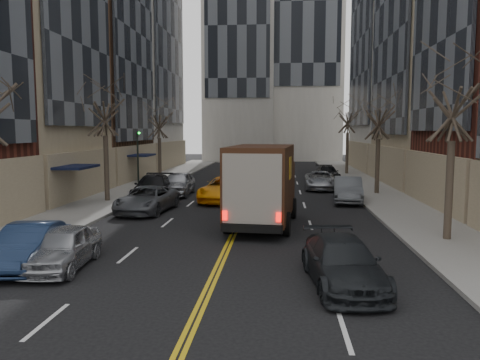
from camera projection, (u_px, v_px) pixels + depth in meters
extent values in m
cube|color=slate|center=(138.00, 188.00, 36.36)|extent=(4.00, 66.00, 0.15)
cube|color=slate|center=(374.00, 190.00, 34.83)|extent=(4.00, 66.00, 0.15)
cube|color=#4C301E|center=(84.00, 46.00, 41.60)|extent=(9.00, 12.00, 24.00)
cube|color=black|center=(135.00, 31.00, 41.07)|extent=(0.20, 10.56, 19.20)
cube|color=#B7B2A8|center=(122.00, 14.00, 54.42)|extent=(11.00, 15.00, 36.00)
cube|color=black|center=(74.00, 167.00, 27.29)|extent=(2.00, 3.00, 0.15)
cube|color=black|center=(60.00, 185.00, 27.47)|extent=(0.20, 3.00, 2.50)
cube|color=black|center=(140.00, 155.00, 40.17)|extent=(2.00, 3.00, 0.15)
cube|color=black|center=(130.00, 167.00, 40.35)|extent=(0.20, 3.00, 2.50)
cube|color=tan|center=(455.00, 12.00, 37.71)|extent=(10.00, 14.00, 28.00)
cube|color=#B7B2A8|center=(417.00, 17.00, 51.67)|extent=(12.00, 15.00, 34.00)
cube|color=black|center=(361.00, 2.00, 52.02)|extent=(0.20, 13.20, 27.20)
cylinder|color=#382D23|center=(107.00, 168.00, 29.19)|extent=(0.30, 0.30, 4.05)
cylinder|color=#382D23|center=(160.00, 159.00, 42.09)|extent=(0.30, 0.30, 3.69)
cylinder|color=#382D23|center=(449.00, 190.00, 18.78)|extent=(0.30, 0.30, 3.96)
cylinder|color=#382D23|center=(377.00, 166.00, 32.66)|extent=(0.30, 0.30, 3.78)
cylinder|color=#382D23|center=(347.00, 153.00, 47.50)|extent=(0.30, 0.30, 4.14)
cylinder|color=black|center=(138.00, 168.00, 31.07)|extent=(0.12, 0.12, 3.80)
imported|color=black|center=(137.00, 132.00, 30.82)|extent=(0.15, 0.18, 0.90)
sphere|color=#0CE526|center=(139.00, 133.00, 30.71)|extent=(0.14, 0.14, 0.14)
cube|color=black|center=(262.00, 214.00, 22.11)|extent=(3.05, 7.19, 0.33)
cube|color=black|center=(269.00, 185.00, 24.51)|extent=(2.73, 2.09, 2.30)
cube|color=black|center=(261.00, 182.00, 21.35)|extent=(3.11, 5.58, 3.28)
cube|color=black|center=(251.00, 228.00, 18.82)|extent=(2.52, 0.43, 0.33)
cube|color=red|center=(225.00, 216.00, 18.94)|extent=(0.20, 0.08, 0.38)
cube|color=red|center=(279.00, 217.00, 18.55)|extent=(0.20, 0.08, 0.38)
cube|color=gold|center=(232.00, 167.00, 21.57)|extent=(0.14, 0.98, 0.98)
cube|color=gold|center=(290.00, 168.00, 21.10)|extent=(0.14, 0.98, 0.98)
cylinder|color=black|center=(244.00, 207.00, 24.59)|extent=(0.40, 1.07, 1.05)
cylinder|color=black|center=(293.00, 208.00, 24.14)|extent=(0.40, 1.07, 1.05)
cylinder|color=black|center=(228.00, 222.00, 20.53)|extent=(0.40, 1.07, 1.05)
cylinder|color=black|center=(287.00, 224.00, 20.07)|extent=(0.40, 1.07, 1.05)
imported|color=black|center=(343.00, 263.00, 13.63)|extent=(2.41, 4.92, 1.38)
cube|color=black|center=(340.00, 239.00, 14.25)|extent=(0.13, 0.04, 0.09)
cube|color=blue|center=(340.00, 239.00, 14.22)|extent=(0.10, 0.01, 0.06)
imported|color=#FF9E0A|center=(225.00, 189.00, 29.88)|extent=(3.29, 5.89, 1.56)
imported|color=black|center=(288.00, 205.00, 23.21)|extent=(0.45, 0.65, 1.71)
imported|color=#A6A8AD|center=(63.00, 248.00, 15.39)|extent=(1.90, 4.15, 1.38)
imported|color=#111E37|center=(29.00, 246.00, 15.53)|extent=(2.08, 4.47, 1.42)
imported|color=#4D4F54|center=(147.00, 199.00, 25.88)|extent=(2.84, 5.36, 1.44)
imported|color=black|center=(153.00, 187.00, 30.75)|extent=(2.65, 5.63, 1.59)
imported|color=#A0A3A8|center=(178.00, 184.00, 32.70)|extent=(1.99, 4.83, 1.64)
imported|color=#4E5256|center=(348.00, 190.00, 29.53)|extent=(2.17, 4.97, 1.59)
imported|color=#A8ABB0|center=(320.00, 180.00, 35.93)|extent=(2.49, 5.09, 1.39)
imported|color=black|center=(327.00, 173.00, 42.38)|extent=(2.11, 4.63, 1.32)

